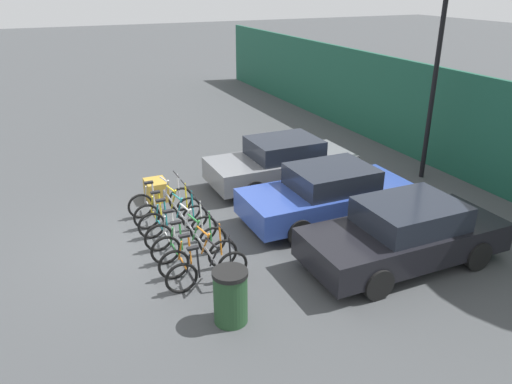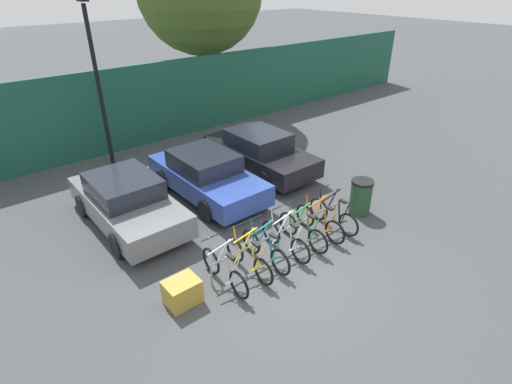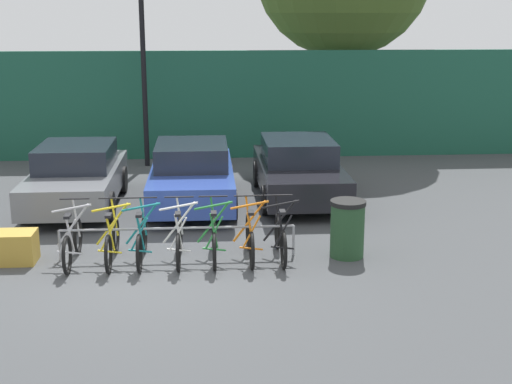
{
  "view_description": "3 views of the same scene",
  "coord_description": "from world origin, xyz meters",
  "px_view_note": "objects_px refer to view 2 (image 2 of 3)",
  "views": [
    {
      "loc": [
        10.31,
        -2.05,
        5.63
      ],
      "look_at": [
        0.33,
        2.46,
        0.93
      ],
      "focal_mm": 35.0,
      "sensor_mm": 36.0,
      "label": 1
    },
    {
      "loc": [
        -5.17,
        -5.2,
        6.08
      ],
      "look_at": [
        1.14,
        2.41,
        0.7
      ],
      "focal_mm": 28.0,
      "sensor_mm": 36.0,
      "label": 2
    },
    {
      "loc": [
        1.01,
        -11.37,
        4.28
      ],
      "look_at": [
        1.98,
        2.24,
        0.78
      ],
      "focal_mm": 50.0,
      "sensor_mm": 36.0,
      "label": 3
    }
  ],
  "objects_px": {
    "bicycle_silver": "(224,271)",
    "bicycle_orange": "(320,222)",
    "bicycle_white": "(285,240)",
    "bike_rack": "(280,234)",
    "bicycle_yellow": "(248,258)",
    "car_blue": "(206,175)",
    "trash_bin": "(361,197)",
    "bicycle_teal": "(265,250)",
    "bicycle_black": "(333,215)",
    "cargo_crate": "(182,292)",
    "lamp_post": "(97,76)",
    "car_black": "(260,151)",
    "bicycle_green": "(303,231)",
    "car_grey": "(127,201)"
  },
  "relations": [
    {
      "from": "bicycle_teal",
      "to": "car_blue",
      "type": "bearing_deg",
      "value": 78.58
    },
    {
      "from": "bicycle_silver",
      "to": "lamp_post",
      "type": "relative_size",
      "value": 0.31
    },
    {
      "from": "bicycle_orange",
      "to": "bicycle_teal",
      "type": "bearing_deg",
      "value": -178.79
    },
    {
      "from": "car_grey",
      "to": "trash_bin",
      "type": "height_order",
      "value": "car_grey"
    },
    {
      "from": "bicycle_green",
      "to": "cargo_crate",
      "type": "distance_m",
      "value": 3.45
    },
    {
      "from": "bicycle_teal",
      "to": "bicycle_black",
      "type": "bearing_deg",
      "value": 1.02
    },
    {
      "from": "bicycle_white",
      "to": "bike_rack",
      "type": "bearing_deg",
      "value": 97.41
    },
    {
      "from": "bicycle_teal",
      "to": "car_black",
      "type": "distance_m",
      "value": 5.25
    },
    {
      "from": "bicycle_silver",
      "to": "bicycle_orange",
      "type": "distance_m",
      "value": 3.08
    },
    {
      "from": "car_grey",
      "to": "cargo_crate",
      "type": "xyz_separation_m",
      "value": [
        -0.46,
        -3.62,
        -0.42
      ]
    },
    {
      "from": "lamp_post",
      "to": "bicycle_orange",
      "type": "bearing_deg",
      "value": -73.2
    },
    {
      "from": "bicycle_yellow",
      "to": "lamp_post",
      "type": "xyz_separation_m",
      "value": [
        -0.01,
        7.97,
        2.76
      ]
    },
    {
      "from": "bicycle_silver",
      "to": "cargo_crate",
      "type": "xyz_separation_m",
      "value": [
        -1.0,
        0.12,
        -0.1
      ]
    },
    {
      "from": "bicycle_green",
      "to": "bicycle_orange",
      "type": "bearing_deg",
      "value": 0.22
    },
    {
      "from": "bicycle_teal",
      "to": "car_blue",
      "type": "height_order",
      "value": "car_blue"
    },
    {
      "from": "bicycle_teal",
      "to": "car_grey",
      "type": "relative_size",
      "value": 0.41
    },
    {
      "from": "car_blue",
      "to": "bicycle_white",
      "type": "bearing_deg",
      "value": -92.63
    },
    {
      "from": "bike_rack",
      "to": "bicycle_white",
      "type": "height_order",
      "value": "bicycle_white"
    },
    {
      "from": "bicycle_silver",
      "to": "bicycle_yellow",
      "type": "distance_m",
      "value": 0.68
    },
    {
      "from": "bicycle_green",
      "to": "car_blue",
      "type": "xyz_separation_m",
      "value": [
        -0.43,
        3.72,
        0.31
      ]
    },
    {
      "from": "car_black",
      "to": "cargo_crate",
      "type": "distance_m",
      "value": 6.77
    },
    {
      "from": "car_grey",
      "to": "car_blue",
      "type": "height_order",
      "value": "same"
    },
    {
      "from": "trash_bin",
      "to": "car_blue",
      "type": "bearing_deg",
      "value": 127.06
    },
    {
      "from": "bicycle_yellow",
      "to": "lamp_post",
      "type": "bearing_deg",
      "value": 87.68
    },
    {
      "from": "bicycle_teal",
      "to": "bicycle_orange",
      "type": "bearing_deg",
      "value": 1.02
    },
    {
      "from": "bike_rack",
      "to": "bicycle_green",
      "type": "height_order",
      "value": "bicycle_green"
    },
    {
      "from": "bicycle_yellow",
      "to": "car_blue",
      "type": "xyz_separation_m",
      "value": [
        1.33,
        3.72,
        0.31
      ]
    },
    {
      "from": "car_black",
      "to": "trash_bin",
      "type": "distance_m",
      "value": 4.1
    },
    {
      "from": "bicycle_silver",
      "to": "bicycle_black",
      "type": "height_order",
      "value": "same"
    },
    {
      "from": "bicycle_orange",
      "to": "bike_rack",
      "type": "bearing_deg",
      "value": 174.52
    },
    {
      "from": "bicycle_yellow",
      "to": "bicycle_orange",
      "type": "xyz_separation_m",
      "value": [
        2.4,
        0.0,
        0.0
      ]
    },
    {
      "from": "bicycle_yellow",
      "to": "bicycle_teal",
      "type": "xyz_separation_m",
      "value": [
        0.51,
        0.0,
        0.0
      ]
    },
    {
      "from": "bicycle_silver",
      "to": "cargo_crate",
      "type": "distance_m",
      "value": 1.01
    },
    {
      "from": "bicycle_orange",
      "to": "car_grey",
      "type": "xyz_separation_m",
      "value": [
        -3.62,
        3.73,
        0.31
      ]
    },
    {
      "from": "bicycle_yellow",
      "to": "bike_rack",
      "type": "bearing_deg",
      "value": 5.11
    },
    {
      "from": "bicycle_orange",
      "to": "trash_bin",
      "type": "height_order",
      "value": "bicycle_orange"
    },
    {
      "from": "bicycle_yellow",
      "to": "cargo_crate",
      "type": "xyz_separation_m",
      "value": [
        -1.68,
        0.12,
        -0.1
      ]
    },
    {
      "from": "bicycle_green",
      "to": "trash_bin",
      "type": "height_order",
      "value": "bicycle_green"
    },
    {
      "from": "bike_rack",
      "to": "bicycle_white",
      "type": "bearing_deg",
      "value": -78.84
    },
    {
      "from": "bicycle_orange",
      "to": "trash_bin",
      "type": "bearing_deg",
      "value": 1.75
    },
    {
      "from": "bicycle_silver",
      "to": "car_blue",
      "type": "relative_size",
      "value": 0.4
    },
    {
      "from": "bike_rack",
      "to": "car_black",
      "type": "height_order",
      "value": "car_black"
    },
    {
      "from": "bicycle_green",
      "to": "car_blue",
      "type": "bearing_deg",
      "value": 96.87
    },
    {
      "from": "bicycle_green",
      "to": "lamp_post",
      "type": "height_order",
      "value": "lamp_post"
    },
    {
      "from": "car_grey",
      "to": "car_black",
      "type": "distance_m",
      "value": 5.02
    },
    {
      "from": "bicycle_white",
      "to": "trash_bin",
      "type": "relative_size",
      "value": 1.66
    },
    {
      "from": "bicycle_green",
      "to": "bicycle_black",
      "type": "bearing_deg",
      "value": 0.22
    },
    {
      "from": "bike_rack",
      "to": "trash_bin",
      "type": "relative_size",
      "value": 4.04
    },
    {
      "from": "bicycle_yellow",
      "to": "bicycle_white",
      "type": "distance_m",
      "value": 1.16
    },
    {
      "from": "bicycle_orange",
      "to": "trash_bin",
      "type": "xyz_separation_m",
      "value": [
        1.73,
        0.02,
        0.14
      ]
    }
  ]
}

